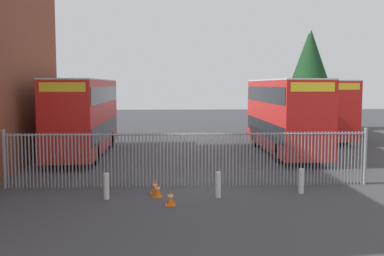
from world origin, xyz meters
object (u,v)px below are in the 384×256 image
at_px(double_decker_bus_behind_fence_right, 317,107).
at_px(bollard_near_right, 301,181).
at_px(double_decker_bus_near_gate, 284,113).
at_px(traffic_cone_mid_forecourt, 158,189).
at_px(bollard_near_left, 106,186).
at_px(double_decker_bus_behind_fence_left, 84,114).
at_px(bollard_center_front, 218,185).
at_px(traffic_cone_by_gate, 170,197).
at_px(traffic_cone_near_kerb, 155,186).

distance_m(double_decker_bus_behind_fence_right, bollard_near_right, 18.97).
xyz_separation_m(double_decker_bus_near_gate, double_decker_bus_behind_fence_right, (4.44, 7.65, 0.00)).
distance_m(double_decker_bus_near_gate, traffic_cone_mid_forecourt, 12.93).
relative_size(bollard_near_left, bollard_near_right, 1.00).
distance_m(double_decker_bus_behind_fence_left, bollard_center_front, 12.65).
xyz_separation_m(double_decker_bus_behind_fence_left, bollard_center_front, (6.69, -10.56, -1.95)).
height_order(bollard_near_left, bollard_near_right, same).
height_order(double_decker_bus_behind_fence_left, bollard_near_left, double_decker_bus_behind_fence_left).
distance_m(double_decker_bus_behind_fence_right, traffic_cone_by_gate, 22.48).
height_order(bollard_near_right, traffic_cone_near_kerb, bollard_near_right).
xyz_separation_m(bollard_center_front, bollard_near_right, (3.22, 0.50, 0.00)).
distance_m(bollard_near_left, traffic_cone_near_kerb, 1.88).
xyz_separation_m(bollard_center_front, traffic_cone_near_kerb, (-2.31, 0.69, -0.19)).
xyz_separation_m(double_decker_bus_behind_fence_left, traffic_cone_by_gate, (4.95, -11.60, -2.13)).
distance_m(double_decker_bus_behind_fence_right, traffic_cone_near_kerb, 21.32).
bearing_deg(double_decker_bus_behind_fence_right, traffic_cone_near_kerb, -123.90).
bearing_deg(traffic_cone_near_kerb, traffic_cone_by_gate, -71.85).
xyz_separation_m(bollard_near_left, traffic_cone_mid_forecourt, (1.83, 0.20, -0.19)).
relative_size(double_decker_bus_behind_fence_right, traffic_cone_near_kerb, 18.32).
bearing_deg(double_decker_bus_near_gate, double_decker_bus_behind_fence_left, -179.59).
xyz_separation_m(double_decker_bus_behind_fence_left, traffic_cone_near_kerb, (4.38, -9.87, -2.13)).
relative_size(double_decker_bus_behind_fence_right, bollard_near_left, 11.38).
bearing_deg(traffic_cone_mid_forecourt, traffic_cone_near_kerb, 101.27).
bearing_deg(traffic_cone_near_kerb, double_decker_bus_behind_fence_left, 113.94).
bearing_deg(double_decker_bus_behind_fence_left, bollard_near_right, -45.41).
relative_size(double_decker_bus_near_gate, bollard_near_left, 11.38).
bearing_deg(traffic_cone_by_gate, double_decker_bus_behind_fence_right, 59.78).
distance_m(bollard_near_right, traffic_cone_by_gate, 5.20).
xyz_separation_m(double_decker_bus_behind_fence_left, bollard_near_right, (9.91, -10.05, -1.95)).
bearing_deg(traffic_cone_mid_forecourt, double_decker_bus_behind_fence_left, 113.35).
bearing_deg(traffic_cone_mid_forecourt, traffic_cone_by_gate, -69.07).
relative_size(bollard_near_right, traffic_cone_mid_forecourt, 1.61).
height_order(bollard_near_right, traffic_cone_by_gate, bollard_near_right).
xyz_separation_m(double_decker_bus_near_gate, double_decker_bus_behind_fence_left, (-11.77, -0.08, 0.00)).
height_order(double_decker_bus_near_gate, double_decker_bus_behind_fence_left, same).
xyz_separation_m(double_decker_bus_behind_fence_left, bollard_near_left, (2.65, -10.59, -1.95)).
bearing_deg(bollard_near_right, bollard_center_front, -171.12).
bearing_deg(bollard_center_front, double_decker_bus_behind_fence_right, 62.51).
height_order(traffic_cone_by_gate, traffic_cone_mid_forecourt, same).
bearing_deg(bollard_center_front, bollard_near_left, -179.55).
height_order(double_decker_bus_behind_fence_right, traffic_cone_near_kerb, double_decker_bus_behind_fence_right).
xyz_separation_m(bollard_near_right, traffic_cone_mid_forecourt, (-5.43, -0.33, -0.19)).
relative_size(double_decker_bus_near_gate, double_decker_bus_behind_fence_left, 1.00).
xyz_separation_m(bollard_near_right, traffic_cone_near_kerb, (-5.53, 0.18, -0.19)).
distance_m(double_decker_bus_behind_fence_left, bollard_near_right, 14.25).
height_order(bollard_near_left, bollard_center_front, same).
bearing_deg(double_decker_bus_near_gate, traffic_cone_near_kerb, -126.58).
distance_m(double_decker_bus_near_gate, bollard_near_right, 10.49).
bearing_deg(bollard_center_front, traffic_cone_near_kerb, 163.49).
xyz_separation_m(double_decker_bus_behind_fence_right, traffic_cone_by_gate, (-11.26, -19.33, -2.13)).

